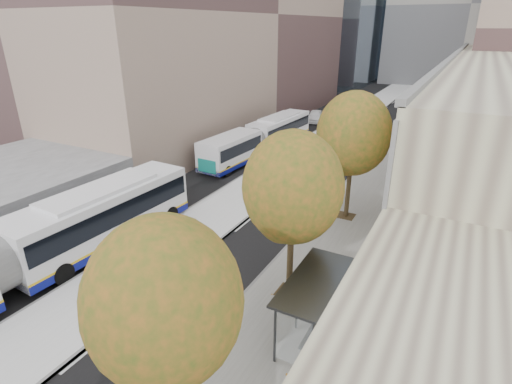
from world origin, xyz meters
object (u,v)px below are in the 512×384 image
Objects in this scene: bus_shelter at (319,291)px; bus_near at (29,250)px; bus_far at (261,137)px; distant_car at (315,116)px.

bus_shelter is 13.50m from bus_near.
distant_car is at bearing 93.67° from bus_far.
bus_far reaches higher than bus_shelter.
bus_near is 1.15× the size of bus_far.
bus_far is at bearing 93.41° from bus_near.
bus_shelter is 0.23× the size of bus_near.
distant_car is at bearing 93.32° from bus_near.
bus_far is at bearing 122.77° from bus_shelter.
distant_car is at bearing 110.63° from bus_shelter.
bus_near is 4.46× the size of distant_car.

